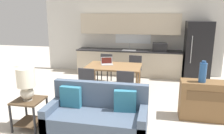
% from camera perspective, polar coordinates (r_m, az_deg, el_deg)
% --- Properties ---
extents(wall_back, '(6.40, 0.07, 2.70)m').
position_cam_1_polar(wall_back, '(8.00, 4.71, 8.06)').
color(wall_back, silver).
rests_on(wall_back, ground_plane).
extents(kitchen_counter, '(3.67, 0.65, 2.15)m').
position_cam_1_polar(kitchen_counter, '(7.77, 4.48, 4.10)').
color(kitchen_counter, beige).
rests_on(kitchen_counter, ground_plane).
extents(refrigerator, '(0.80, 0.77, 1.91)m').
position_cam_1_polar(refrigerator, '(7.69, 21.38, 3.93)').
color(refrigerator, black).
rests_on(refrigerator, ground_plane).
extents(dining_table, '(1.48, 1.00, 0.75)m').
position_cam_1_polar(dining_table, '(6.01, 0.46, -0.20)').
color(dining_table, olive).
rests_on(dining_table, ground_plane).
extents(couch, '(1.81, 0.80, 0.90)m').
position_cam_1_polar(couch, '(4.10, -3.87, -12.33)').
color(couch, '#3D2D1E').
rests_on(couch, ground_plane).
extents(side_table, '(0.52, 0.52, 0.58)m').
position_cam_1_polar(side_table, '(4.49, -20.76, -10.17)').
color(side_table, brown).
rests_on(side_table, ground_plane).
extents(table_lamp, '(0.32, 0.32, 0.61)m').
position_cam_1_polar(table_lamp, '(4.28, -21.52, -3.72)').
color(table_lamp, '#B2A893').
rests_on(table_lamp, side_table).
extents(credenza, '(1.09, 0.42, 0.81)m').
position_cam_1_polar(credenza, '(4.95, 23.57, -8.03)').
color(credenza, brown).
rests_on(credenza, ground_plane).
extents(vase, '(0.14, 0.14, 0.43)m').
position_cam_1_polar(vase, '(4.69, 22.65, -1.28)').
color(vase, '#234C84').
rests_on(vase, credenza).
extents(dining_chair_far_left, '(0.48, 0.48, 0.88)m').
position_cam_1_polar(dining_chair_far_left, '(7.00, -1.81, 0.16)').
color(dining_chair_far_left, '#38383D').
rests_on(dining_chair_far_left, ground_plane).
extents(dining_chair_near_left, '(0.44, 0.44, 0.88)m').
position_cam_1_polar(dining_chair_near_left, '(5.43, -6.21, -4.00)').
color(dining_chair_near_left, '#38383D').
rests_on(dining_chair_near_left, ground_plane).
extents(dining_chair_far_right, '(0.47, 0.47, 0.88)m').
position_cam_1_polar(dining_chair_far_right, '(6.79, 5.84, -0.35)').
color(dining_chair_far_right, '#38383D').
rests_on(dining_chair_far_right, ground_plane).
extents(dining_chair_near_right, '(0.43, 0.43, 0.88)m').
position_cam_1_polar(dining_chair_near_right, '(5.16, 3.68, -4.89)').
color(dining_chair_near_right, '#38383D').
rests_on(dining_chair_near_right, ground_plane).
extents(laptop, '(0.39, 0.35, 0.20)m').
position_cam_1_polar(laptop, '(6.14, -1.35, 1.14)').
color(laptop, '#B7BABC').
rests_on(laptop, dining_table).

